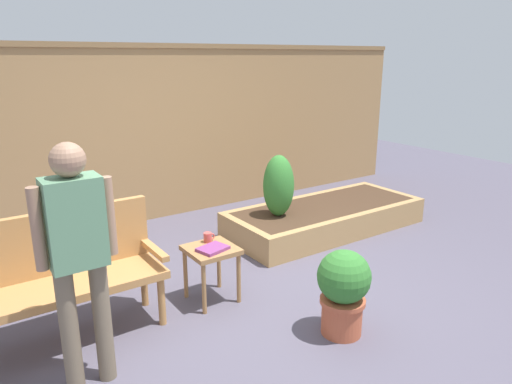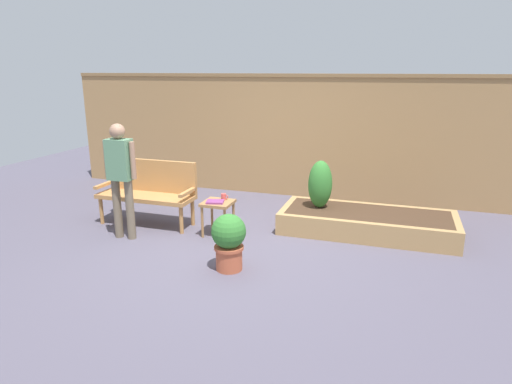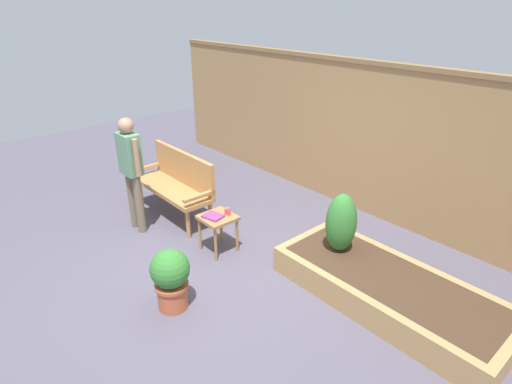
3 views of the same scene
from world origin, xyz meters
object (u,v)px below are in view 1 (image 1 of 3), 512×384
at_px(garden_bench, 58,268).
at_px(person_by_bench, 78,248).
at_px(cup_on_table, 208,237).
at_px(potted_boxwood, 343,288).
at_px(side_table, 211,257).
at_px(book_on_table, 213,249).
at_px(shrub_near_bench, 279,186).

height_order(garden_bench, person_by_bench, person_by_bench).
relative_size(cup_on_table, potted_boxwood, 0.16).
height_order(cup_on_table, person_by_bench, person_by_bench).
relative_size(side_table, person_by_bench, 0.31).
height_order(book_on_table, potted_boxwood, potted_boxwood).
bearing_deg(book_on_table, shrub_near_bench, 17.96).
bearing_deg(cup_on_table, potted_boxwood, -65.44).
bearing_deg(potted_boxwood, garden_bench, 146.17).
relative_size(book_on_table, potted_boxwood, 0.35).
bearing_deg(side_table, cup_on_table, 71.52).
xyz_separation_m(book_on_table, person_by_bench, (-1.15, -0.45, 0.44)).
height_order(side_table, potted_boxwood, potted_boxwood).
relative_size(cup_on_table, shrub_near_bench, 0.15).
height_order(cup_on_table, shrub_near_bench, shrub_near_bench).
relative_size(potted_boxwood, person_by_bench, 0.43).
xyz_separation_m(cup_on_table, potted_boxwood, (0.51, -1.12, -0.15)).
distance_m(garden_bench, person_by_bench, 0.77).
relative_size(book_on_table, shrub_near_bench, 0.34).
bearing_deg(cup_on_table, shrub_near_bench, 27.04).
bearing_deg(garden_bench, side_table, -7.72).
bearing_deg(cup_on_table, side_table, -108.48).
relative_size(shrub_near_bench, person_by_bench, 0.44).
relative_size(garden_bench, cup_on_table, 13.77).
bearing_deg(garden_bench, person_by_bench, -89.53).
bearing_deg(side_table, garden_bench, 172.28).
bearing_deg(shrub_near_bench, side_table, -149.45).
height_order(book_on_table, person_by_bench, person_by_bench).
distance_m(potted_boxwood, person_by_bench, 1.87).
bearing_deg(person_by_bench, shrub_near_bench, 27.24).
bearing_deg(book_on_table, garden_bench, 155.29).
relative_size(book_on_table, person_by_bench, 0.15).
distance_m(side_table, person_by_bench, 1.38).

